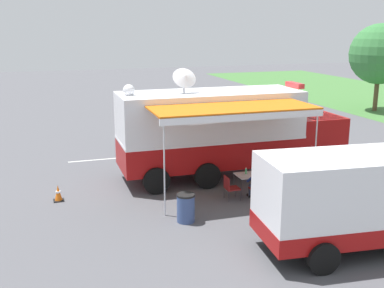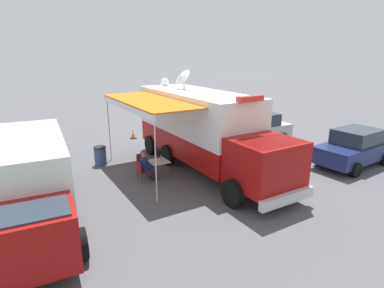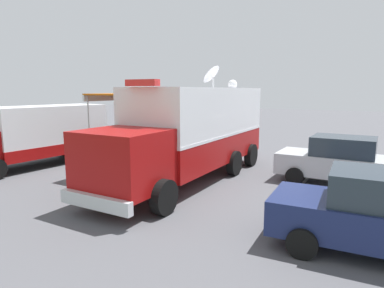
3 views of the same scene
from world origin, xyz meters
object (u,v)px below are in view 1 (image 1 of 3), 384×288
folding_chair_at_table (258,187)px  car_behind_truck (241,121)px  folding_table (247,176)px  support_truck (373,200)px  seated_responder (256,182)px  trash_bin (186,208)px  traffic_cone (58,193)px  command_truck (228,129)px  car_far_corner (152,132)px  folding_chair_beside_table (230,186)px  water_bottle (246,171)px

folding_chair_at_table → car_behind_truck: size_ratio=0.20×
folding_table → support_truck: 5.23m
seated_responder → trash_bin: seated_responder is taller
traffic_cone → car_behind_truck: size_ratio=0.14×
car_behind_truck → traffic_cone: bearing=-54.9°
support_truck → command_truck: bearing=-169.9°
folding_table → seated_responder: 0.61m
folding_chair_at_table → seated_responder: (-0.19, 0.00, 0.14)m
folding_table → support_truck: size_ratio=0.12×
trash_bin → car_far_corner: (-9.06, 1.12, 0.42)m
car_behind_truck → folding_table: bearing=-22.5°
command_truck → folding_chair_beside_table: size_ratio=10.94×
command_truck → car_behind_truck: 7.28m
trash_bin → seated_responder: bearing=110.2°
water_bottle → folding_table: bearing=1.2°
command_truck → trash_bin: 5.19m
folding_table → folding_chair_at_table: 0.82m
folding_chair_at_table → water_bottle: bearing=-176.4°
folding_table → folding_chair_beside_table: bearing=-66.1°
folding_chair_beside_table → support_truck: 5.20m
command_truck → folding_chair_at_table: size_ratio=10.94×
water_bottle → folding_chair_beside_table: size_ratio=0.26×
car_behind_truck → car_far_corner: same height
traffic_cone → car_far_corner: car_far_corner is taller
seated_responder → car_behind_truck: bearing=159.2°
folding_chair_at_table → folding_table: bearing=-176.0°
folding_chair_at_table → support_truck: support_truck is taller
support_truck → car_far_corner: support_truck is taller
command_truck → support_truck: (7.23, 1.28, -0.56)m
seated_responder → car_far_corner: bearing=-167.0°
seated_responder → traffic_cone: 6.98m
traffic_cone → car_far_corner: 7.67m
car_behind_truck → car_far_corner: bearing=-77.1°
water_bottle → command_truck: bearing=176.4°
folding_table → car_behind_truck: (-8.59, 3.56, 0.21)m
command_truck → trash_bin: size_ratio=10.46×
seated_responder → trash_bin: bearing=-69.8°
folding_chair_at_table → trash_bin: (0.90, -2.95, -0.06)m
folding_chair_at_table → seated_responder: bearing=179.2°
folding_chair_at_table → car_far_corner: bearing=-167.3°
command_truck → trash_bin: command_truck is taller
water_bottle → traffic_cone: size_ratio=0.39×
seated_responder → folding_chair_beside_table: bearing=-104.5°
car_behind_truck → trash_bin: bearing=-32.1°
folding_chair_beside_table → traffic_cone: 6.04m
water_bottle → folding_chair_at_table: (0.93, 0.06, -0.32)m
command_truck → folding_table: size_ratio=11.75×
command_truck → seated_responder: bearing=-1.4°
support_truck → water_bottle: bearing=-164.5°
water_bottle → folding_chair_at_table: size_ratio=0.26×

